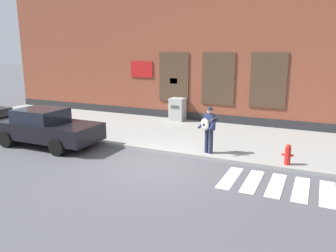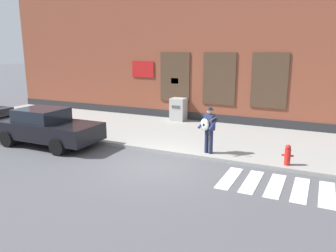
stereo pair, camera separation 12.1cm
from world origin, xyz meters
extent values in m
plane|color=#4C4C51|center=(0.00, 0.00, 0.00)|extent=(160.00, 160.00, 0.00)
cube|color=gray|center=(0.00, 4.25, 0.07)|extent=(28.00, 5.81, 0.13)
cube|color=brown|center=(0.00, 9.15, 3.78)|extent=(28.00, 4.00, 7.57)
cube|color=#28282B|center=(0.00, 7.13, 0.28)|extent=(28.00, 0.04, 0.55)
cube|color=#473323|center=(-2.51, 7.12, 2.43)|extent=(1.73, 0.06, 2.68)
cube|color=black|center=(-2.51, 7.11, 2.43)|extent=(1.61, 0.03, 2.56)
cube|color=#473323|center=(0.00, 7.12, 2.43)|extent=(1.73, 0.06, 2.68)
cube|color=black|center=(0.00, 7.11, 2.43)|extent=(1.61, 0.03, 2.56)
cube|color=#473323|center=(2.51, 7.12, 2.43)|extent=(1.73, 0.06, 2.68)
cube|color=black|center=(2.51, 7.11, 2.43)|extent=(1.61, 0.03, 2.56)
cube|color=red|center=(-4.52, 7.11, 2.81)|extent=(1.40, 0.04, 0.90)
cube|color=yellow|center=(-2.51, 7.10, 2.23)|extent=(0.44, 0.02, 0.30)
cube|color=silver|center=(2.59, 0.04, 0.01)|extent=(0.42, 1.90, 0.01)
cube|color=silver|center=(3.27, 0.04, 0.01)|extent=(0.42, 1.90, 0.01)
cube|color=silver|center=(3.95, 0.04, 0.01)|extent=(0.42, 1.90, 0.01)
cube|color=silver|center=(4.63, 0.04, 0.01)|extent=(0.42, 1.90, 0.01)
cube|color=silver|center=(5.32, 0.04, 0.01)|extent=(0.42, 1.90, 0.01)
cube|color=black|center=(-5.20, 0.33, 0.67)|extent=(4.62, 1.89, 0.68)
cube|color=black|center=(-5.45, 0.33, 1.27)|extent=(1.86, 1.60, 0.52)
cube|color=black|center=(-7.45, 0.31, 1.05)|extent=(0.12, 1.69, 0.08)
cube|color=silver|center=(-2.95, 0.93, 0.74)|extent=(0.06, 0.24, 0.12)
cube|color=red|center=(-7.47, 0.88, 0.74)|extent=(0.06, 0.24, 0.12)
cube|color=silver|center=(-2.94, -0.21, 0.74)|extent=(0.06, 0.24, 0.12)
cylinder|color=black|center=(-3.88, 1.22, 0.33)|extent=(0.66, 0.25, 0.66)
cylinder|color=black|center=(-3.86, -0.52, 0.33)|extent=(0.66, 0.25, 0.66)
cylinder|color=black|center=(-6.55, 1.19, 0.33)|extent=(0.66, 0.25, 0.66)
cylinder|color=black|center=(-6.53, -0.56, 0.33)|extent=(0.66, 0.25, 0.66)
cylinder|color=#1E233D|center=(1.39, 1.78, 0.57)|extent=(0.15, 0.15, 0.88)
cylinder|color=#1E233D|center=(1.21, 1.81, 0.57)|extent=(0.15, 0.15, 0.88)
cube|color=navy|center=(1.31, 1.80, 1.31)|extent=(0.43, 0.32, 0.59)
sphere|color=tan|center=(1.31, 1.80, 1.71)|extent=(0.22, 0.22, 0.22)
cylinder|color=#333338|center=(1.31, 1.80, 1.77)|extent=(0.27, 0.27, 0.02)
cylinder|color=#333338|center=(1.31, 1.80, 1.82)|extent=(0.18, 0.18, 0.09)
cylinder|color=navy|center=(1.50, 1.64, 1.27)|extent=(0.24, 0.51, 0.39)
cylinder|color=navy|center=(1.05, 1.78, 1.27)|extent=(0.24, 0.51, 0.39)
ellipsoid|color=silver|center=(1.18, 1.66, 1.23)|extent=(0.38, 0.22, 0.44)
cylinder|color=black|center=(1.16, 1.60, 1.23)|extent=(0.09, 0.04, 0.09)
cylinder|color=brown|center=(1.42, 1.56, 1.41)|extent=(0.46, 0.18, 0.34)
cube|color=#ADADA8|center=(-2.10, 6.70, 0.74)|extent=(0.79, 0.70, 1.21)
cube|color=#4C4C4C|center=(-2.10, 6.35, 0.92)|extent=(0.47, 0.02, 0.16)
cylinder|color=red|center=(4.08, 1.69, 0.41)|extent=(0.20, 0.20, 0.55)
sphere|color=red|center=(4.08, 1.69, 0.74)|extent=(0.18, 0.18, 0.18)
cylinder|color=red|center=(3.94, 1.69, 0.46)|extent=(0.10, 0.07, 0.07)
cylinder|color=red|center=(4.22, 1.69, 0.46)|extent=(0.10, 0.07, 0.07)
camera|label=1|loc=(4.88, -9.39, 3.84)|focal=35.00mm
camera|label=2|loc=(4.99, -9.34, 3.84)|focal=35.00mm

